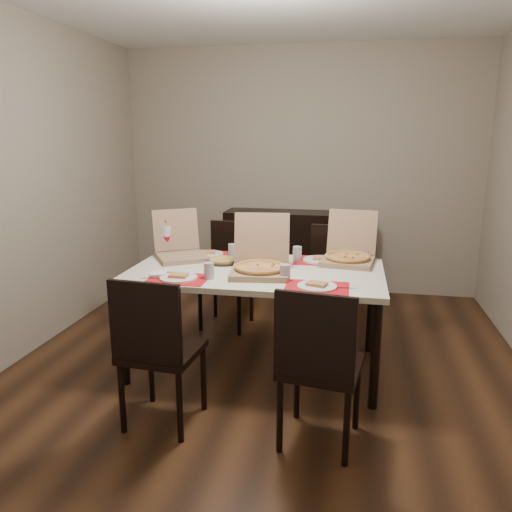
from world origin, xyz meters
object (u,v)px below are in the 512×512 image
Objects in this scene: dining_table at (256,278)px; dip_bowl at (276,262)px; sideboard at (296,253)px; chair_far_left at (229,269)px; pizza_box_center at (260,265)px; chair_near_left at (156,347)px; soda_bottle at (166,240)px; chair_near_right at (318,362)px; chair_far_right at (332,275)px.

dining_table is 0.24m from dip_bowl.
chair_far_left reaches higher than sideboard.
pizza_box_center reaches higher than chair_far_left.
pizza_box_center reaches higher than chair_near_left.
chair_near_left is 1.94× the size of pizza_box_center.
soda_bottle is (-0.80, 0.32, 0.18)m from dining_table.
sideboard is 5.36× the size of soda_bottle.
chair_near_left is 1.72m from chair_far_left.
soda_bottle is (-0.85, 0.42, 0.06)m from pizza_box_center.
pizza_box_center is at bearing -102.30° from dip_bowl.
dining_table is 0.94m from chair_far_left.
sideboard is 3.12× the size of pizza_box_center.
chair_near_left is 0.92m from chair_near_right.
soda_bottle is (-0.91, 0.12, 0.10)m from dip_bowl.
chair_near_left is at bearing 178.60° from chair_near_right.
chair_near_right is 1.00× the size of chair_far_right.
soda_bottle is at bearing -159.79° from chair_far_right.
dining_table is 0.88m from soda_bottle.
sideboard is 1.61× the size of chair_far_right.
chair_far_left is at bearing 116.42° from pizza_box_center.
pizza_box_center is 0.94m from soda_bottle.
pizza_box_center is at bearing 119.67° from chair_near_right.
chair_near_right is at bearing -62.02° from chair_far_left.
chair_near_right and chair_far_right have the same top height.
soda_bottle reaches higher than chair_far_right.
pizza_box_center reaches higher than dip_bowl.
chair_near_left is at bearing -119.64° from pizza_box_center.
dining_table is 0.97m from chair_far_right.
chair_far_right is (0.43, -1.01, 0.06)m from sideboard.
dip_bowl is (0.52, 1.09, 0.25)m from chair_near_left.
sideboard is at bearing 59.38° from soda_bottle.
chair_near_right is 1.98m from chair_far_left.
pizza_box_center is at bearing -91.04° from sideboard.
chair_near_right is (0.52, -0.92, -0.17)m from dining_table.
chair_far_left reaches higher than dining_table.
chair_near_right is at bearing -60.62° from dining_table.
chair_near_right is 0.99m from pizza_box_center.
chair_near_left and chair_far_right have the same top height.
dining_table is at bearing 119.38° from chair_near_right.
sideboard is 12.30× the size of dip_bowl.
chair_near_right is at bearing -89.98° from chair_far_right.
dining_table is at bearing -122.77° from chair_far_right.
chair_far_right is (0.52, 0.80, -0.17)m from dining_table.
chair_near_left reaches higher than dining_table.
soda_bottle reaches higher than chair_near_right.
chair_far_right reaches higher than sideboard.
dining_table is at bearing -21.81° from soda_bottle.
sideboard is at bearing 99.05° from chair_near_right.
soda_bottle is at bearing 136.73° from chair_near_right.
chair_far_right is at bearing 62.49° from pizza_box_center.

